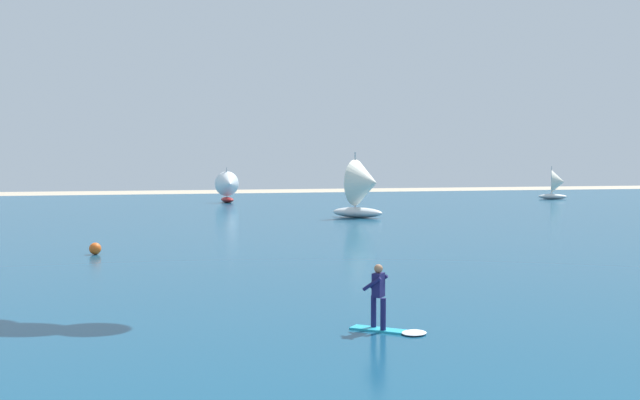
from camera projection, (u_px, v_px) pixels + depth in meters
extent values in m
cube|color=navy|center=(180.00, 221.00, 55.56)|extent=(160.00, 90.00, 0.10)
cube|color=#26B2CC|center=(378.00, 329.00, 19.56)|extent=(1.33, 1.27, 0.05)
cylinder|color=#19194C|center=(383.00, 314.00, 19.35)|extent=(0.14, 0.14, 0.80)
cylinder|color=#19194C|center=(374.00, 311.00, 19.73)|extent=(0.14, 0.14, 0.80)
cube|color=#19194C|center=(378.00, 285.00, 19.51)|extent=(0.41, 0.41, 0.60)
sphere|color=#9E7051|center=(378.00, 269.00, 19.49)|extent=(0.22, 0.22, 0.22)
cylinder|color=#19194C|center=(372.00, 284.00, 19.35)|extent=(0.43, 0.41, 0.39)
cylinder|color=#19194C|center=(379.00, 282.00, 19.74)|extent=(0.43, 0.41, 0.39)
ellipsoid|color=white|center=(414.00, 333.00, 19.13)|extent=(0.92, 0.92, 0.08)
ellipsoid|color=maroon|center=(227.00, 200.00, 79.56)|extent=(1.38, 3.10, 0.56)
cylinder|color=silver|center=(227.00, 182.00, 79.60)|extent=(0.09, 0.09, 3.00)
cone|color=white|center=(229.00, 184.00, 79.00)|extent=(2.66, 1.60, 2.52)
ellipsoid|color=silver|center=(553.00, 197.00, 86.51)|extent=(3.14, 2.51, 0.57)
cylinder|color=silver|center=(551.00, 180.00, 86.46)|extent=(0.10, 0.10, 3.05)
cone|color=silver|center=(558.00, 182.00, 86.28)|extent=(2.49, 2.88, 2.56)
ellipsoid|color=silver|center=(357.00, 212.00, 58.37)|extent=(3.86, 3.96, 0.77)
cylinder|color=silver|center=(355.00, 180.00, 58.35)|extent=(0.13, 0.13, 4.11)
cone|color=silver|center=(366.00, 183.00, 57.90)|extent=(3.74, 3.69, 3.46)
sphere|color=#E55919|center=(95.00, 249.00, 35.39)|extent=(0.54, 0.54, 0.54)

